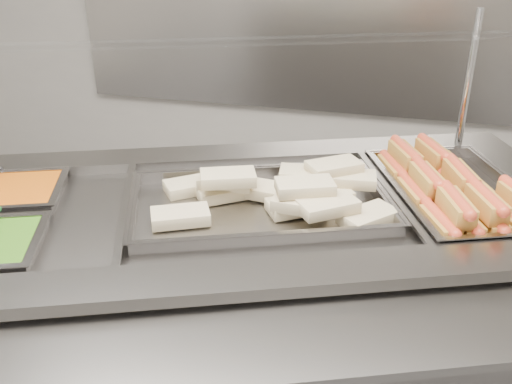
% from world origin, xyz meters
% --- Properties ---
extents(back_panel, '(3.00, 0.04, 1.20)m').
position_xyz_m(back_panel, '(0.00, 2.45, 1.20)').
color(back_panel, '#9E9994').
rests_on(back_panel, ground).
extents(steam_counter, '(2.25, 1.61, 0.99)m').
position_xyz_m(steam_counter, '(0.14, 0.36, 0.49)').
color(steam_counter, slate).
rests_on(steam_counter, ground).
extents(tray_rail, '(1.93, 1.08, 0.06)m').
position_xyz_m(tray_rail, '(0.35, -0.16, 0.93)').
color(tray_rail, gray).
rests_on(tray_rail, steam_counter).
extents(sneeze_guard, '(1.80, 0.97, 0.48)m').
position_xyz_m(sneeze_guard, '(0.05, 0.58, 1.38)').
color(sneeze_guard, silver).
rests_on(sneeze_guard, steam_counter).
extents(pan_hotdogs, '(0.57, 0.70, 0.11)m').
position_xyz_m(pan_hotdogs, '(0.78, 0.61, 0.94)').
color(pan_hotdogs, gray).
rests_on(pan_hotdogs, steam_counter).
extents(pan_wraps, '(0.86, 0.68, 0.08)m').
position_xyz_m(pan_wraps, '(0.20, 0.38, 0.96)').
color(pan_wraps, gray).
rests_on(pan_wraps, steam_counter).
extents(pan_beans, '(0.40, 0.37, 0.11)m').
position_xyz_m(pan_beans, '(-0.57, 0.24, 0.94)').
color(pan_beans, gray).
rests_on(pan_beans, steam_counter).
extents(hotdogs_in_buns, '(0.51, 0.61, 0.13)m').
position_xyz_m(hotdogs_in_buns, '(0.76, 0.58, 0.99)').
color(hotdogs_in_buns, '#A26821').
rests_on(hotdogs_in_buns, pan_hotdogs).
extents(tortilla_wraps, '(0.75, 0.48, 0.11)m').
position_xyz_m(tortilla_wraps, '(0.27, 0.43, 1.00)').
color(tortilla_wraps, '#CEB68A').
rests_on(tortilla_wraps, pan_wraps).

